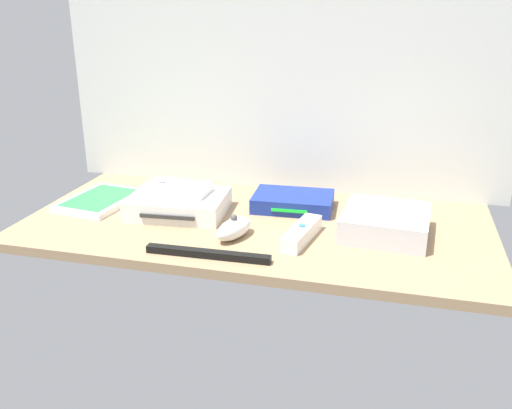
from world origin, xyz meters
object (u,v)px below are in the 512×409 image
Objects in this scene: mini_computer at (386,222)px; network_router at (293,201)px; remote_nunchuk at (234,229)px; remote_classic_pad at (177,188)px; game_case at (100,200)px; game_console at (179,204)px; remote_wand at (302,233)px; sensor_bar at (208,254)px.

network_router is (-21.11, 10.09, -0.94)cm from mini_computer.
remote_classic_pad is (-16.71, 11.59, 3.37)cm from remote_nunchuk.
remote_classic_pad is at bearing 7.39° from game_case.
remote_classic_pad is (-25.05, -7.96, 3.71)cm from network_router.
remote_wand is (29.45, -7.98, -0.69)cm from game_console.
game_case is 1.88× the size of remote_nunchuk.
mini_computer is 0.98× the size of network_router.
remote_wand is (49.98, -9.21, 0.75)cm from game_case.
remote_nunchuk is at bearing -160.41° from remote_wand.
remote_wand is at bearing 36.45° from sensor_bar.
sensor_bar is at bearing -132.03° from remote_wand.
remote_wand is 1.40× the size of remote_nunchuk.
game_console is 1.08× the size of game_case.
network_router is 21.25cm from remote_nunchuk.
game_case is at bearing -177.47° from remote_classic_pad.
network_router and remote_wand have the same top height.
remote_nunchuk reaches higher than game_console.
sensor_bar is at bearing -83.19° from remote_nunchuk.
remote_nunchuk is (36.56, -11.47, 1.28)cm from game_case.
network_router is 31.26cm from sensor_bar.
mini_computer is at bearing 34.19° from remote_wand.
game_console is 0.93× the size of sensor_bar.
mini_computer is 0.76× the size of sensor_bar.
mini_computer is 37.11cm from sensor_bar.
mini_computer reaches higher than remote_wand.
game_case is 45.63cm from network_router.
network_router reaches higher than game_case.
network_router is at bearing 19.81° from remote_classic_pad.
sensor_bar is (14.55, -21.47, -4.71)cm from remote_classic_pad.
remote_nunchuk is 10.21cm from sensor_bar.
network_router is at bearing 116.40° from remote_wand.
remote_nunchuk is at bearing -32.54° from remote_classic_pad.
game_case is (-66.01, 2.02, -1.88)cm from mini_computer.
game_console is at bearing 174.87° from remote_wand.
mini_computer is 1.20× the size of remote_wand.
mini_computer is at bearing 5.30° from game_case.
game_console is 1.22× the size of mini_computer.
remote_nunchuk is (-13.42, -2.26, 0.53)cm from remote_wand.
mini_computer is 1.24× the size of remote_classic_pad.
mini_computer is at bearing 36.94° from remote_nunchuk.
mini_computer is 0.89× the size of game_case.
remote_wand reaches higher than sensor_bar.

